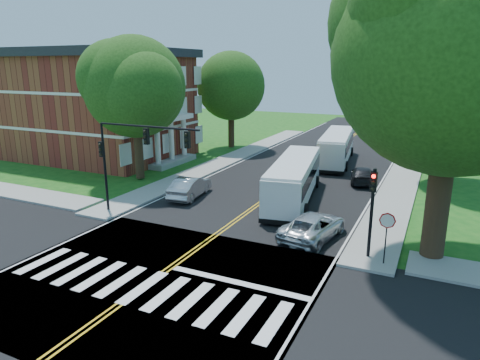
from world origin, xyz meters
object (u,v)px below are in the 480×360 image
Objects in this scene: signal_ne at (372,202)px; bus_follow at (337,147)px; hatchback at (190,187)px; suv at (313,226)px; dark_sedan at (362,175)px; signal_nw at (132,148)px; bus_lead at (294,179)px.

signal_ne is 22.05m from bus_follow.
hatchback is 10.72m from suv.
dark_sedan is at bearing -83.03° from suv.
signal_nw is 14.13m from signal_ne.
hatchback is at bearing -10.76° from suv.
signal_ne is at bearing 151.14° from hatchback.
signal_nw is 1.57× the size of hatchback.
bus_lead is 6.95m from suv.
signal_ne is 0.96× the size of hatchback.
bus_follow is at bearing 70.18° from signal_nw.
suv is (10.87, 1.47, -3.68)m from signal_nw.
bus_follow reaches higher than dark_sedan.
hatchback is at bearing 32.33° from dark_sedan.
bus_lead is at bearing 53.10° from dark_sedan.
hatchback is (0.76, 5.04, -3.62)m from signal_nw.
signal_ne is 0.89× the size of suv.
dark_sedan is at bearing 51.98° from signal_nw.
signal_nw reaches higher than signal_ne.
hatchback reaches higher than suv.
dark_sedan is (-2.79, 14.40, -2.32)m from signal_ne.
signal_nw is 1.64× the size of dark_sedan.
bus_follow is 17.40m from hatchback.
bus_lead reaches higher than suv.
signal_ne is 4.17m from suv.
bus_follow is 7.64m from dark_sedan.
suv is at bearing 78.85° from dark_sedan.
dark_sedan is at bearing -146.39° from hatchback.
bus_follow is (-6.47, 21.03, -1.41)m from signal_ne.
hatchback is 14.07m from dark_sedan.
signal_ne is at bearing 120.01° from bus_lead.
bus_follow reaches higher than suv.
signal_nw reaches higher than hatchback.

